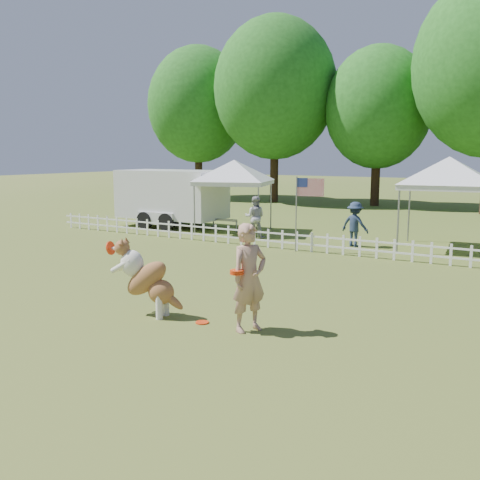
{
  "coord_description": "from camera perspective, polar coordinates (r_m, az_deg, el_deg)",
  "views": [
    {
      "loc": [
        6.08,
        -7.89,
        2.96
      ],
      "look_at": [
        0.18,
        2.0,
        1.1
      ],
      "focal_mm": 40.0,
      "sensor_mm": 36.0,
      "label": 1
    }
  ],
  "objects": [
    {
      "name": "flag_pole",
      "position": [
        16.28,
        6.01,
        2.74
      ],
      "size": [
        0.88,
        0.29,
        2.29
      ],
      "primitive_type": null,
      "rotation": [
        0.0,
        0.0,
        0.23
      ],
      "color": "gray",
      "rests_on": "ground"
    },
    {
      "name": "dog",
      "position": [
        9.95,
        -9.82,
        -4.07
      ],
      "size": [
        1.42,
        0.7,
        1.4
      ],
      "primitive_type": null,
      "rotation": [
        0.0,
        0.0,
        0.18
      ],
      "color": "brown",
      "rests_on": "ground"
    },
    {
      "name": "spectator_a",
      "position": [
        18.92,
        1.6,
        2.46
      ],
      "size": [
        0.88,
        0.79,
        1.5
      ],
      "primitive_type": "imported",
      "rotation": [
        0.0,
        0.0,
        3.5
      ],
      "color": "#ACAAB0",
      "rests_on": "ground"
    },
    {
      "name": "spectator_b",
      "position": [
        17.55,
        12.16,
        1.65
      ],
      "size": [
        1.02,
        0.71,
        1.44
      ],
      "primitive_type": "imported",
      "rotation": [
        0.0,
        0.0,
        2.94
      ],
      "color": "#223049",
      "rests_on": "ground"
    },
    {
      "name": "tree_left",
      "position": [
        33.17,
        3.74,
        14.42
      ],
      "size": [
        7.4,
        7.4,
        12.0
      ],
      "primitive_type": null,
      "color": "#1F5919",
      "rests_on": "ground"
    },
    {
      "name": "canopy_tent_left",
      "position": [
        20.31,
        -0.62,
        4.6
      ],
      "size": [
        3.23,
        3.23,
        2.68
      ],
      "primitive_type": null,
      "rotation": [
        0.0,
        0.0,
        0.29
      ],
      "color": "silver",
      "rests_on": "ground"
    },
    {
      "name": "ground",
      "position": [
        10.39,
        -6.58,
        -7.44
      ],
      "size": [
        120.0,
        120.0,
        0.0
      ],
      "primitive_type": "plane",
      "color": "#3F561B",
      "rests_on": "ground"
    },
    {
      "name": "handler",
      "position": [
        8.94,
        0.99,
        -4.05
      ],
      "size": [
        0.67,
        0.79,
        1.83
      ],
      "primitive_type": "imported",
      "rotation": [
        0.0,
        0.0,
        1.15
      ],
      "color": "tan",
      "rests_on": "ground"
    },
    {
      "name": "canopy_tent_right",
      "position": [
        17.67,
        21.19,
        3.53
      ],
      "size": [
        3.01,
        3.01,
        2.82
      ],
      "primitive_type": null,
      "rotation": [
        0.0,
        0.0,
        0.11
      ],
      "color": "silver",
      "rests_on": "ground"
    },
    {
      "name": "picket_fence",
      "position": [
        16.3,
        8.48,
        -0.31
      ],
      "size": [
        22.0,
        0.08,
        0.6
      ],
      "primitive_type": null,
      "color": "white",
      "rests_on": "ground"
    },
    {
      "name": "cargo_trailer",
      "position": [
        22.04,
        -7.29,
        4.47
      ],
      "size": [
        5.4,
        2.47,
        2.36
      ],
      "primitive_type": null,
      "rotation": [
        0.0,
        0.0,
        0.02
      ],
      "color": "white",
      "rests_on": "ground"
    },
    {
      "name": "tree_far_left",
      "position": [
        36.66,
        -4.5,
        13.13
      ],
      "size": [
        6.6,
        6.6,
        11.0
      ],
      "primitive_type": null,
      "color": "#1F5919",
      "rests_on": "ground"
    },
    {
      "name": "frisbee_on_turf",
      "position": [
        9.59,
        -4.06,
        -8.76
      ],
      "size": [
        0.3,
        0.3,
        0.02
      ],
      "primitive_type": "cylinder",
      "rotation": [
        0.0,
        0.0,
        -0.3
      ],
      "color": "red",
      "rests_on": "ground"
    },
    {
      "name": "tree_center_left",
      "position": [
        31.78,
        14.49,
        12.4
      ],
      "size": [
        6.0,
        6.0,
        9.8
      ],
      "primitive_type": null,
      "color": "#1F5919",
      "rests_on": "ground"
    }
  ]
}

